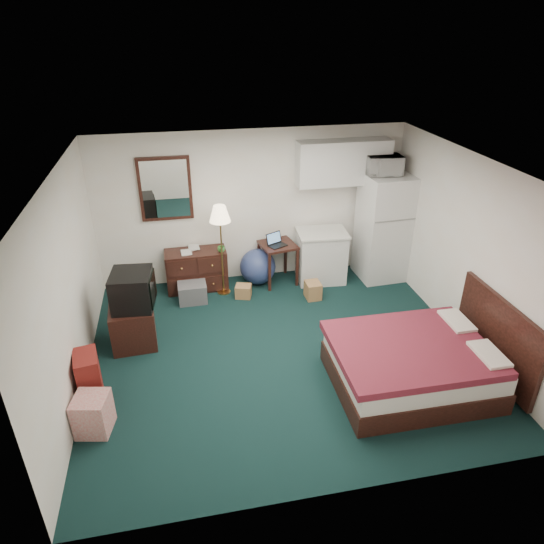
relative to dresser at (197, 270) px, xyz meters
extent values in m
cube|color=black|center=(0.98, -1.98, -0.33)|extent=(5.00, 4.50, 0.01)
cube|color=white|center=(0.98, -1.98, 2.17)|extent=(5.00, 4.50, 0.01)
cube|color=white|center=(0.98, 0.27, 0.92)|extent=(5.00, 0.01, 2.50)
cube|color=white|center=(0.98, -4.23, 0.92)|extent=(5.00, 0.01, 2.50)
cube|color=white|center=(-1.52, -1.98, 0.92)|extent=(0.01, 4.50, 2.50)
cube|color=white|center=(3.48, -1.98, 0.92)|extent=(0.01, 4.50, 2.50)
sphere|color=navy|center=(1.01, -0.02, -0.03)|extent=(0.69, 0.69, 0.60)
imported|color=silver|center=(3.01, -0.14, 1.64)|extent=(0.56, 0.33, 0.37)
imported|color=#A27343|center=(-0.22, -0.04, 0.45)|extent=(0.17, 0.03, 0.23)
imported|color=#A27343|center=(-0.10, 0.12, 0.45)|extent=(0.17, 0.03, 0.23)
imported|color=#45963E|center=(0.41, -0.11, 0.39)|extent=(0.13, 0.11, 0.12)
camera|label=1|loc=(-0.19, -7.13, 3.64)|focal=32.00mm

